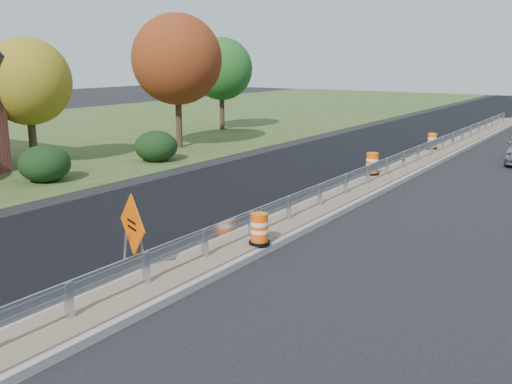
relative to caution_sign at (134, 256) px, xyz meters
The scene contains 14 objects.
ground 5.56m from the caution_sign, 80.65° to the left, with size 140.00×140.00×0.00m, color black.
grass_verge_near 27.80m from the caution_sign, 146.20° to the left, with size 30.00×120.00×0.03m, color #344A20.
milled_overlay 15.86m from the caution_sign, 102.75° to the left, with size 7.20×120.00×0.01m, color black.
median 13.50m from the caution_sign, 86.18° to the left, with size 1.60×55.00×0.23m.
guardrail 14.49m from the caution_sign, 86.44° to the left, with size 0.10×46.15×0.72m.
hedge_mid 11.93m from the caution_sign, 152.73° to the left, with size 2.09×2.09×1.52m, color black.
hedge_north 15.28m from the caution_sign, 131.38° to the left, with size 2.09×2.09×1.52m, color black.
tree_near_yellow 16.31m from the caution_sign, 152.10° to the left, with size 3.96×3.96×5.88m.
tree_near_red 20.11m from the caution_sign, 128.04° to the left, with size 4.95×4.95×7.35m.
tree_near_back 28.15m from the caution_sign, 122.76° to the left, with size 4.29×4.29×6.37m.
caution_sign is the anchor object (origin of this frame).
barrel_median_near 3.36m from the caution_sign, 64.45° to the left, with size 0.56×0.56×0.82m.
barrel_median_mid 13.21m from the caution_sign, 88.48° to the left, with size 0.62×0.62×0.91m.
barrel_median_far 21.43m from the caution_sign, 89.06° to the left, with size 0.57×0.57×0.83m.
Camera 1 is at (8.27, -14.22, 4.92)m, focal length 40.00 mm.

